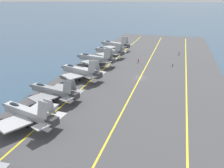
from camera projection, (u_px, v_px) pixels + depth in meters
name	position (u px, v px, depth m)	size (l,w,h in m)	color
ground_plane	(140.00, 79.00, 74.97)	(2000.00, 2000.00, 0.00)	#334C66
carrier_deck	(140.00, 78.00, 74.90)	(174.48, 50.70, 0.40)	#424244
deck_stripe_foul_line	(186.00, 81.00, 71.28)	(157.03, 0.36, 0.01)	yellow
deck_stripe_centerline	(140.00, 77.00, 74.83)	(157.03, 0.36, 0.01)	yellow
deck_stripe_edge_line	(99.00, 74.00, 78.38)	(157.03, 0.36, 0.01)	yellow
parked_jet_second	(28.00, 113.00, 46.72)	(13.28, 15.75, 6.50)	#A8AAAF
parked_jet_third	(53.00, 91.00, 58.46)	(12.96, 15.92, 5.94)	gray
parked_jet_fourth	(80.00, 71.00, 72.59)	(12.52, 16.56, 6.74)	#9EA3A8
parked_jet_fifth	(95.00, 58.00, 86.69)	(11.92, 16.65, 6.97)	#93999E
parked_jet_sixth	(109.00, 51.00, 98.90)	(12.31, 15.18, 6.01)	#93999E
parked_jet_seventh	(115.00, 44.00, 111.63)	(12.37, 16.30, 6.72)	#9EA3A8
crew_red_vest	(138.00, 61.00, 90.53)	(0.46, 0.40, 1.73)	#383328
crew_blue_vest	(179.00, 53.00, 102.37)	(0.39, 0.27, 1.72)	#232328
crew_white_vest	(173.00, 63.00, 86.59)	(0.36, 0.44, 1.76)	#383328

